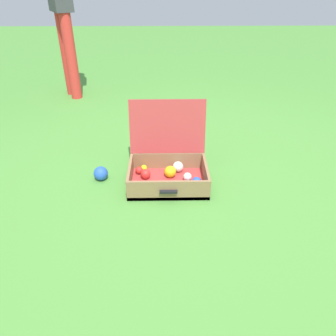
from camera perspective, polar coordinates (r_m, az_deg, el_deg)
The scene contains 4 objects.
ground_plane at distance 2.17m, azimuth 2.16°, elevation -2.69°, with size 16.00×16.00×0.00m, color #4C8C38.
open_suitcase at distance 2.14m, azimuth 0.06°, elevation 0.47°, with size 0.52×0.48×0.51m.
stray_ball_on_grass at distance 2.23m, azimuth -12.04°, elevation -0.96°, with size 0.10×0.10×0.10m, color blue.
bystander_person at distance 3.82m, azimuth -18.91°, elevation 26.70°, with size 0.31×0.37×1.73m.
Camera 1 is at (-0.11, -1.80, 1.21)m, focal length 33.76 mm.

